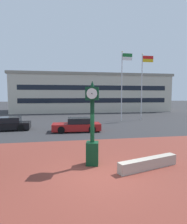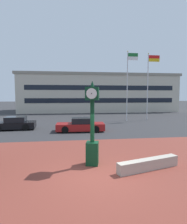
% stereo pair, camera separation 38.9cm
% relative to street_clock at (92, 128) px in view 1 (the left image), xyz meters
% --- Properties ---
extents(ground_plane, '(200.00, 200.00, 0.00)m').
position_rel_street_clock_xyz_m(ground_plane, '(0.10, -1.27, -1.81)').
color(ground_plane, '#2D2D30').
extents(plaza_brick_paving, '(44.00, 10.36, 0.01)m').
position_rel_street_clock_xyz_m(plaza_brick_paving, '(0.10, -0.09, -1.81)').
color(plaza_brick_paving, brown).
rests_on(plaza_brick_paving, ground).
extents(planter_wall, '(3.18, 1.28, 0.50)m').
position_rel_street_clock_xyz_m(planter_wall, '(2.48, -0.97, -1.56)').
color(planter_wall, '#ADA393').
rests_on(planter_wall, ground).
extents(street_clock, '(0.75, 0.78, 4.10)m').
position_rel_street_clock_xyz_m(street_clock, '(0.00, 0.00, 0.00)').
color(street_clock, '#0C381E').
rests_on(street_clock, ground).
extents(car_street_near, '(4.22, 2.12, 1.28)m').
position_rel_street_clock_xyz_m(car_street_near, '(-6.56, 10.53, -1.24)').
color(car_street_near, black).
rests_on(car_street_near, ground).
extents(car_street_mid, '(4.56, 1.99, 1.28)m').
position_rel_street_clock_xyz_m(car_street_mid, '(-0.00, 8.72, -1.24)').
color(car_street_mid, maroon).
rests_on(car_street_mid, ground).
extents(flagpole_primary, '(1.49, 0.14, 9.27)m').
position_rel_street_clock_xyz_m(flagpole_primary, '(6.81, 15.62, 3.55)').
color(flagpole_primary, silver).
rests_on(flagpole_primary, ground).
extents(flagpole_secondary, '(1.67, 0.14, 9.06)m').
position_rel_street_clock_xyz_m(flagpole_secondary, '(9.70, 15.62, 3.48)').
color(flagpole_secondary, silver).
rests_on(flagpole_secondary, ground).
extents(civic_building, '(32.38, 12.67, 7.76)m').
position_rel_street_clock_xyz_m(civic_building, '(5.18, 32.71, 2.07)').
color(civic_building, beige).
rests_on(civic_building, ground).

